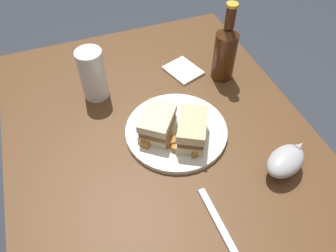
{
  "coord_description": "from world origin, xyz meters",
  "views": [
    {
      "loc": [
        0.53,
        -0.17,
        1.39
      ],
      "look_at": [
        0.0,
        0.02,
        0.74
      ],
      "focal_mm": 35.14,
      "sensor_mm": 36.0,
      "label": 1
    }
  ],
  "objects_px": {
    "gravy_boat": "(286,161)",
    "napkin": "(183,70)",
    "sandwich_half_right": "(192,130)",
    "fork": "(219,224)",
    "sandwich_half_left": "(157,123)",
    "pint_glass": "(93,77)",
    "cider_bottle": "(225,51)",
    "plate": "(176,131)"
  },
  "relations": [
    {
      "from": "gravy_boat",
      "to": "napkin",
      "type": "height_order",
      "value": "gravy_boat"
    },
    {
      "from": "sandwich_half_right",
      "to": "fork",
      "type": "bearing_deg",
      "value": -7.89
    },
    {
      "from": "sandwich_half_right",
      "to": "sandwich_half_left",
      "type": "bearing_deg",
      "value": -126.95
    },
    {
      "from": "pint_glass",
      "to": "cider_bottle",
      "type": "bearing_deg",
      "value": 82.49
    },
    {
      "from": "cider_bottle",
      "to": "fork",
      "type": "height_order",
      "value": "cider_bottle"
    },
    {
      "from": "napkin",
      "to": "fork",
      "type": "xyz_separation_m",
      "value": [
        0.5,
        -0.12,
        -0.0
      ]
    },
    {
      "from": "sandwich_half_right",
      "to": "plate",
      "type": "bearing_deg",
      "value": -150.22
    },
    {
      "from": "gravy_boat",
      "to": "pint_glass",
      "type": "bearing_deg",
      "value": -138.76
    },
    {
      "from": "sandwich_half_left",
      "to": "napkin",
      "type": "height_order",
      "value": "sandwich_half_left"
    },
    {
      "from": "napkin",
      "to": "fork",
      "type": "height_order",
      "value": "napkin"
    },
    {
      "from": "sandwich_half_right",
      "to": "gravy_boat",
      "type": "bearing_deg",
      "value": 47.85
    },
    {
      "from": "sandwich_half_right",
      "to": "fork",
      "type": "relative_size",
      "value": 0.74
    },
    {
      "from": "sandwich_half_left",
      "to": "pint_glass",
      "type": "relative_size",
      "value": 0.83
    },
    {
      "from": "pint_glass",
      "to": "gravy_boat",
      "type": "xyz_separation_m",
      "value": [
        0.42,
        0.37,
        -0.03
      ]
    },
    {
      "from": "plate",
      "to": "fork",
      "type": "height_order",
      "value": "plate"
    },
    {
      "from": "sandwich_half_right",
      "to": "napkin",
      "type": "xyz_separation_m",
      "value": [
        -0.27,
        0.09,
        -0.04
      ]
    },
    {
      "from": "plate",
      "to": "sandwich_half_left",
      "type": "height_order",
      "value": "sandwich_half_left"
    },
    {
      "from": "cider_bottle",
      "to": "fork",
      "type": "relative_size",
      "value": 1.36
    },
    {
      "from": "sandwich_half_right",
      "to": "gravy_boat",
      "type": "height_order",
      "value": "sandwich_half_right"
    },
    {
      "from": "cider_bottle",
      "to": "fork",
      "type": "bearing_deg",
      "value": -26.81
    },
    {
      "from": "sandwich_half_left",
      "to": "napkin",
      "type": "distance_m",
      "value": 0.27
    },
    {
      "from": "plate",
      "to": "cider_bottle",
      "type": "relative_size",
      "value": 1.12
    },
    {
      "from": "pint_glass",
      "to": "plate",
      "type": "bearing_deg",
      "value": 37.71
    },
    {
      "from": "sandwich_half_right",
      "to": "pint_glass",
      "type": "distance_m",
      "value": 0.33
    },
    {
      "from": "sandwich_half_right",
      "to": "fork",
      "type": "height_order",
      "value": "sandwich_half_right"
    },
    {
      "from": "plate",
      "to": "napkin",
      "type": "relative_size",
      "value": 2.48
    },
    {
      "from": "plate",
      "to": "sandwich_half_right",
      "type": "relative_size",
      "value": 2.06
    },
    {
      "from": "pint_glass",
      "to": "napkin",
      "type": "relative_size",
      "value": 1.41
    },
    {
      "from": "cider_bottle",
      "to": "napkin",
      "type": "height_order",
      "value": "cider_bottle"
    },
    {
      "from": "sandwich_half_right",
      "to": "fork",
      "type": "xyz_separation_m",
      "value": [
        0.23,
        -0.03,
        -0.04
      ]
    },
    {
      "from": "pint_glass",
      "to": "gravy_boat",
      "type": "distance_m",
      "value": 0.56
    },
    {
      "from": "plate",
      "to": "gravy_boat",
      "type": "relative_size",
      "value": 2.03
    },
    {
      "from": "pint_glass",
      "to": "fork",
      "type": "distance_m",
      "value": 0.52
    },
    {
      "from": "sandwich_half_left",
      "to": "fork",
      "type": "bearing_deg",
      "value": 8.37
    },
    {
      "from": "gravy_boat",
      "to": "fork",
      "type": "distance_m",
      "value": 0.22
    },
    {
      "from": "napkin",
      "to": "sandwich_half_left",
      "type": "bearing_deg",
      "value": -36.53
    },
    {
      "from": "gravy_boat",
      "to": "cider_bottle",
      "type": "xyz_separation_m",
      "value": [
        -0.37,
        0.02,
        0.06
      ]
    },
    {
      "from": "gravy_boat",
      "to": "cider_bottle",
      "type": "relative_size",
      "value": 0.55
    },
    {
      "from": "sandwich_half_right",
      "to": "napkin",
      "type": "height_order",
      "value": "sandwich_half_right"
    },
    {
      "from": "sandwich_half_left",
      "to": "fork",
      "type": "xyz_separation_m",
      "value": [
        0.29,
        0.04,
        -0.04
      ]
    },
    {
      "from": "plate",
      "to": "fork",
      "type": "distance_m",
      "value": 0.28
    },
    {
      "from": "plate",
      "to": "napkin",
      "type": "height_order",
      "value": "plate"
    }
  ]
}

